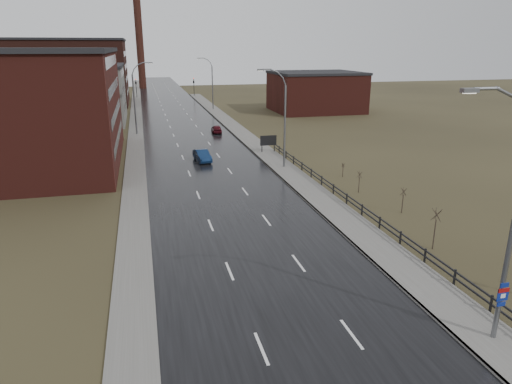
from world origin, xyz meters
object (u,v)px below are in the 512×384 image
streetlight_main (508,224)px  car_far (217,129)px  car_near (202,156)px  billboard (268,141)px

streetlight_main → car_far: 58.89m
streetlight_main → car_far: size_ratio=3.18×
streetlight_main → car_near: size_ratio=2.83×
streetlight_main → car_near: streetlight_main is taller
streetlight_main → car_far: bearing=93.6°
billboard → car_far: size_ratio=0.63×
streetlight_main → car_near: 40.71m
streetlight_main → billboard: (0.63, 42.09, -4.42)m
streetlight_main → car_far: streetlight_main is taller
billboard → car_near: billboard is taller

